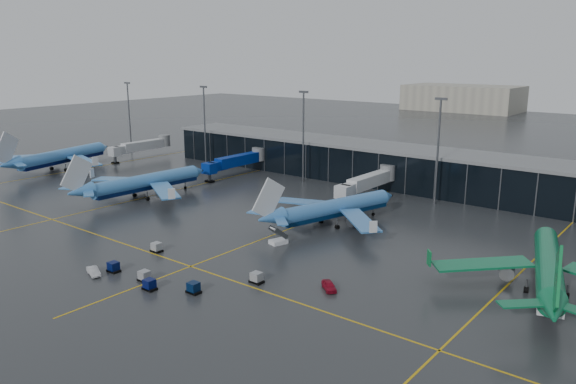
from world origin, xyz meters
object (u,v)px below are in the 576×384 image
Objects in this scene: airliner_klm_west at (62,148)px; baggage_carts at (168,273)px; service_van_white at (94,271)px; mobile_airstair at (278,240)px; airliner_klm_near at (336,198)px; airliner_arkefly at (146,173)px; service_van_red at (329,286)px; airliner_aer_lingus at (550,252)px.

baggage_carts is at bearing -35.33° from airliner_klm_west.
service_van_white is (84.56, -44.03, -6.13)m from airliner_klm_west.
airliner_klm_west is 11.95× the size of mobile_airstair.
baggage_carts is 6.55× the size of service_van_white.
airliner_klm_west reaches higher than airliner_klm_near.
airliner_arkefly is 11.06× the size of mobile_airstair.
airliner_klm_near is at bearing 71.63° from service_van_red.
airliner_klm_near is 18.14m from mobile_airstair.
service_van_white is at bearing 159.09° from service_van_red.
airliner_klm_west is 120.96m from service_van_red.
service_van_white is (-15.29, -48.33, -5.21)m from airliner_klm_near.
airliner_arkefly is at bearing 114.00° from service_van_red.
service_van_red is at bearing -42.85° from airliner_klm_near.
airliner_arkefly is 10.11× the size of service_van_red.
mobile_airstair is (-1.56, -17.34, -5.10)m from airliner_klm_near.
mobile_airstair is at bearing -5.43° from airliner_arkefly.
airliner_arkefly reaches higher than airliner_klm_near.
airliner_klm_west is at bearing 176.17° from airliner_arkefly.
airliner_klm_west reaches higher than airliner_arkefly.
airliner_klm_near is 50.96m from service_van_white.
airliner_aer_lingus is 33.70m from service_van_red.
service_van_white is at bearing -97.21° from mobile_airstair.
baggage_carts is (-4.92, -41.36, -5.11)m from airliner_klm_near.
airliner_klm_near is 10.33× the size of mobile_airstair.
baggage_carts reaches higher than service_van_white.
airliner_klm_west is at bearing 158.67° from baggage_carts.
service_van_white is (-33.65, -19.13, -0.03)m from service_van_red.
airliner_klm_west reaches higher than mobile_airstair.
mobile_airstair is 23.18m from service_van_red.
service_van_white is at bearing -92.56° from airliner_klm_near.
airliner_aer_lingus reaches higher than service_van_white.
mobile_airstair is (98.29, -13.04, -6.02)m from airliner_klm_west.
airliner_klm_west is at bearing -170.87° from mobile_airstair.
service_van_white is at bearing -44.43° from airliner_arkefly.
service_van_red reaches higher than service_van_white.
airliner_klm_near is 1.46× the size of baggage_carts.
service_van_red is at bearing 27.57° from baggage_carts.
mobile_airstair is at bearing 82.02° from baggage_carts.
airliner_klm_near is 9.56× the size of service_van_white.
airliner_arkefly is (49.40, -5.85, -0.51)m from airliner_klm_west.
airliner_aer_lingus is 47.18m from mobile_airstair.
airliner_arkefly is at bearing -153.63° from airliner_klm_near.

